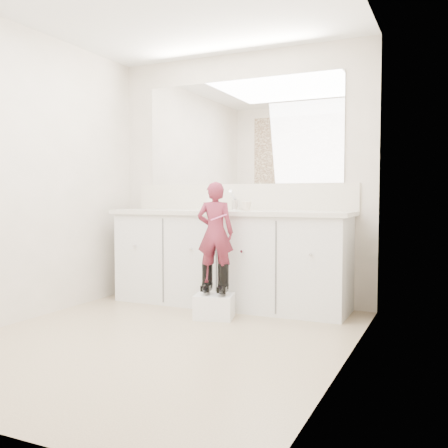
% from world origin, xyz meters
% --- Properties ---
extents(floor, '(3.00, 3.00, 0.00)m').
position_xyz_m(floor, '(0.00, 0.00, 0.00)').
color(floor, '#806C54').
rests_on(floor, ground).
extents(wall_back, '(2.60, 0.00, 2.60)m').
position_xyz_m(wall_back, '(0.00, 1.50, 1.20)').
color(wall_back, '#BDB5A1').
rests_on(wall_back, floor).
extents(wall_left, '(0.00, 3.00, 3.00)m').
position_xyz_m(wall_left, '(-1.30, 0.00, 1.20)').
color(wall_left, '#BDB5A1').
rests_on(wall_left, floor).
extents(wall_right, '(0.00, 3.00, 3.00)m').
position_xyz_m(wall_right, '(1.30, 0.00, 1.20)').
color(wall_right, '#BDB5A1').
rests_on(wall_right, floor).
extents(vanity_cabinet, '(2.20, 0.55, 0.85)m').
position_xyz_m(vanity_cabinet, '(0.00, 1.23, 0.42)').
color(vanity_cabinet, silver).
rests_on(vanity_cabinet, floor).
extents(countertop, '(2.28, 0.58, 0.04)m').
position_xyz_m(countertop, '(0.00, 1.21, 0.87)').
color(countertop, beige).
rests_on(countertop, vanity_cabinet).
extents(backsplash, '(2.28, 0.03, 0.25)m').
position_xyz_m(backsplash, '(0.00, 1.49, 1.02)').
color(backsplash, beige).
rests_on(backsplash, countertop).
extents(mirror, '(2.00, 0.02, 1.00)m').
position_xyz_m(mirror, '(0.00, 1.49, 1.64)').
color(mirror, white).
rests_on(mirror, wall_back).
extents(faucet, '(0.08, 0.08, 0.10)m').
position_xyz_m(faucet, '(0.00, 1.38, 0.94)').
color(faucet, silver).
rests_on(faucet, countertop).
extents(cup, '(0.11, 0.11, 0.09)m').
position_xyz_m(cup, '(0.18, 1.20, 0.93)').
color(cup, beige).
rests_on(cup, countertop).
extents(soap_bottle, '(0.11, 0.11, 0.20)m').
position_xyz_m(soap_bottle, '(-0.17, 1.24, 0.99)').
color(soap_bottle, white).
rests_on(soap_bottle, countertop).
extents(step_stool, '(0.37, 0.33, 0.20)m').
position_xyz_m(step_stool, '(0.09, 0.72, 0.10)').
color(step_stool, white).
rests_on(step_stool, floor).
extents(boot_left, '(0.14, 0.19, 0.26)m').
position_xyz_m(boot_left, '(0.01, 0.74, 0.33)').
color(boot_left, black).
rests_on(boot_left, step_stool).
extents(boot_right, '(0.14, 0.19, 0.26)m').
position_xyz_m(boot_right, '(0.16, 0.74, 0.33)').
color(boot_right, black).
rests_on(boot_right, step_stool).
extents(toddler, '(0.35, 0.27, 0.84)m').
position_xyz_m(toddler, '(0.09, 0.74, 0.72)').
color(toddler, '#AB344B').
rests_on(toddler, step_stool).
extents(toothbrush, '(0.13, 0.05, 0.06)m').
position_xyz_m(toothbrush, '(0.16, 0.66, 0.85)').
color(toothbrush, '#CE5094').
rests_on(toothbrush, toddler).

